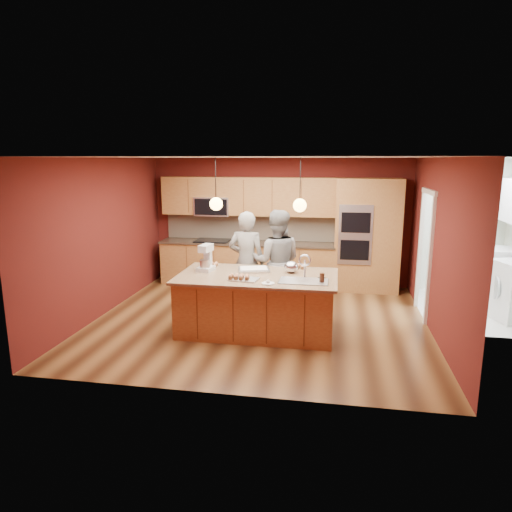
% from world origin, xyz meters
% --- Properties ---
extents(floor, '(5.50, 5.50, 0.00)m').
position_xyz_m(floor, '(0.00, 0.00, 0.00)').
color(floor, '#412512').
rests_on(floor, ground).
extents(ceiling, '(5.50, 5.50, 0.00)m').
position_xyz_m(ceiling, '(0.00, 0.00, 2.70)').
color(ceiling, white).
rests_on(ceiling, ground).
extents(wall_back, '(5.50, 0.00, 5.50)m').
position_xyz_m(wall_back, '(0.00, 2.50, 1.35)').
color(wall_back, '#511612').
rests_on(wall_back, ground).
extents(wall_front, '(5.50, 0.00, 5.50)m').
position_xyz_m(wall_front, '(0.00, -2.50, 1.35)').
color(wall_front, '#511612').
rests_on(wall_front, ground).
extents(wall_left, '(0.00, 5.00, 5.00)m').
position_xyz_m(wall_left, '(-2.75, 0.00, 1.35)').
color(wall_left, '#511612').
rests_on(wall_left, ground).
extents(wall_right, '(0.00, 5.00, 5.00)m').
position_xyz_m(wall_right, '(2.75, 0.00, 1.35)').
color(wall_right, '#511612').
rests_on(wall_right, ground).
extents(cabinet_run, '(3.74, 0.64, 2.30)m').
position_xyz_m(cabinet_run, '(-0.68, 2.25, 0.98)').
color(cabinet_run, '#95522A').
rests_on(cabinet_run, floor).
extents(oven_column, '(1.30, 0.62, 2.30)m').
position_xyz_m(oven_column, '(1.85, 2.19, 1.15)').
color(oven_column, '#95522A').
rests_on(oven_column, floor).
extents(doorway_trim, '(0.08, 1.11, 2.20)m').
position_xyz_m(doorway_trim, '(2.73, 0.80, 1.05)').
color(doorway_trim, silver).
rests_on(doorway_trim, wall_right).
extents(pendant_left, '(0.20, 0.20, 0.80)m').
position_xyz_m(pendant_left, '(-0.60, -0.43, 2.00)').
color(pendant_left, black).
rests_on(pendant_left, ceiling).
extents(pendant_right, '(0.20, 0.20, 0.80)m').
position_xyz_m(pendant_right, '(0.67, -0.43, 2.00)').
color(pendant_right, black).
rests_on(pendant_right, ceiling).
extents(island, '(2.46, 1.38, 1.29)m').
position_xyz_m(island, '(0.05, -0.44, 0.46)').
color(island, '#95522A').
rests_on(island, floor).
extents(person_left, '(0.67, 0.46, 1.79)m').
position_xyz_m(person_left, '(-0.32, 0.50, 0.90)').
color(person_left, black).
rests_on(person_left, floor).
extents(person_right, '(0.94, 0.76, 1.83)m').
position_xyz_m(person_right, '(0.21, 0.50, 0.91)').
color(person_right, gray).
rests_on(person_right, floor).
extents(stand_mixer, '(0.27, 0.34, 0.43)m').
position_xyz_m(stand_mixer, '(-0.83, -0.29, 1.09)').
color(stand_mixer, silver).
rests_on(stand_mixer, island).
extents(sheet_cake, '(0.58, 0.48, 0.05)m').
position_xyz_m(sheet_cake, '(-0.07, -0.17, 0.93)').
color(sheet_cake, silver).
rests_on(sheet_cake, island).
extents(cooling_rack, '(0.45, 0.35, 0.02)m').
position_xyz_m(cooling_rack, '(-0.11, -0.75, 0.92)').
color(cooling_rack, silver).
rests_on(cooling_rack, island).
extents(mixing_bowl, '(0.23, 0.23, 0.19)m').
position_xyz_m(mixing_bowl, '(0.54, -0.19, 1.00)').
color(mixing_bowl, silver).
rests_on(mixing_bowl, island).
extents(plate, '(0.19, 0.19, 0.01)m').
position_xyz_m(plate, '(0.28, -0.91, 0.91)').
color(plate, silver).
rests_on(plate, island).
extents(tumbler, '(0.07, 0.07, 0.14)m').
position_xyz_m(tumbler, '(1.04, -0.71, 0.98)').
color(tumbler, '#351C11').
rests_on(tumbler, island).
extents(phone, '(0.13, 0.07, 0.01)m').
position_xyz_m(phone, '(1.03, -0.46, 0.91)').
color(phone, black).
rests_on(phone, island).
extents(cupcakes_left, '(0.22, 0.22, 0.06)m').
position_xyz_m(cupcakes_left, '(-0.83, -0.00, 0.94)').
color(cupcakes_left, tan).
rests_on(cupcakes_left, island).
extents(cupcakes_rack, '(0.33, 0.16, 0.07)m').
position_xyz_m(cupcakes_rack, '(-0.18, -0.79, 0.96)').
color(cupcakes_rack, tan).
rests_on(cupcakes_rack, island).
extents(cupcakes_right, '(0.16, 0.16, 0.07)m').
position_xyz_m(cupcakes_right, '(0.66, 0.11, 0.94)').
color(cupcakes_right, tan).
rests_on(cupcakes_right, island).
extents(dryer, '(0.68, 0.70, 1.08)m').
position_xyz_m(dryer, '(4.23, 1.58, 0.54)').
color(dryer, silver).
rests_on(dryer, floor).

